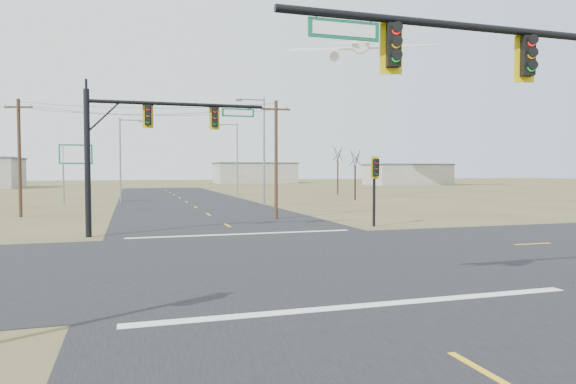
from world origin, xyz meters
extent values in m
plane|color=olive|center=(0.00, 0.00, 0.00)|extent=(320.00, 320.00, 0.00)
cube|color=black|center=(0.00, 0.00, 0.01)|extent=(160.00, 14.00, 0.02)
cube|color=black|center=(0.00, 0.00, 0.01)|extent=(14.00, 160.00, 0.02)
cube|color=silver|center=(0.00, -7.50, 0.03)|extent=(12.00, 0.40, 0.01)
cube|color=silver|center=(0.00, 7.50, 0.03)|extent=(12.00, 0.40, 0.01)
cylinder|color=black|center=(2.99, -7.80, 7.09)|extent=(10.99, 0.20, 0.20)
cube|color=#0C5A3B|center=(-0.81, -7.80, 6.74)|extent=(1.80, 0.05, 0.45)
cylinder|color=black|center=(-7.75, 8.83, 3.77)|extent=(0.30, 0.30, 7.53)
cylinder|color=black|center=(-3.18, 8.83, 6.93)|extent=(9.15, 0.19, 0.19)
cube|color=#0C5A3B|center=(0.05, 8.83, 6.58)|extent=(1.80, 0.05, 0.45)
cylinder|color=black|center=(8.47, 9.06, 2.05)|extent=(0.18, 0.18, 4.10)
cylinder|color=#412B1C|center=(4.01, 15.18, 4.11)|extent=(0.24, 0.24, 8.22)
cube|color=#412B1C|center=(4.01, 15.18, 7.62)|extent=(2.01, 0.22, 0.12)
cylinder|color=#412B1C|center=(-13.32, 22.07, 4.27)|extent=(0.25, 0.25, 8.55)
cube|color=#412B1C|center=(-13.32, 22.07, 7.95)|extent=(2.00, 0.83, 0.12)
cylinder|color=gray|center=(-12.13, 37.01, 3.01)|extent=(0.16, 0.16, 6.02)
cylinder|color=gray|center=(-9.73, 37.01, 3.01)|extent=(0.16, 0.16, 6.02)
cube|color=#0C5A3B|center=(-10.93, 37.01, 5.02)|extent=(3.21, 0.11, 2.01)
cylinder|color=gray|center=(6.73, 29.05, 5.18)|extent=(0.21, 0.21, 10.35)
cylinder|color=gray|center=(5.49, 29.05, 10.15)|extent=(2.48, 0.12, 0.12)
cube|color=gray|center=(4.24, 29.05, 10.05)|extent=(0.62, 0.45, 0.19)
cylinder|color=gray|center=(8.54, 51.01, 4.94)|extent=(0.20, 0.20, 9.87)
cylinder|color=gray|center=(7.36, 51.01, 9.67)|extent=(2.37, 0.12, 0.12)
cube|color=gray|center=(6.17, 51.01, 9.57)|extent=(0.59, 0.39, 0.18)
cylinder|color=gray|center=(-6.65, 36.90, 4.41)|extent=(0.18, 0.18, 8.81)
cylinder|color=gray|center=(-5.59, 36.90, 8.61)|extent=(2.11, 0.11, 0.11)
cube|color=gray|center=(-4.53, 36.90, 8.51)|extent=(0.52, 0.32, 0.16)
cylinder|color=black|center=(18.74, 34.27, 1.92)|extent=(0.20, 0.20, 3.84)
cylinder|color=black|center=(21.87, 46.87, 2.34)|extent=(0.21, 0.21, 4.69)
cube|color=#ADA89A|center=(25.00, 110.00, 2.50)|extent=(20.00, 12.00, 5.00)
cube|color=#ADA89A|center=(55.00, 85.00, 2.25)|extent=(18.00, 10.00, 4.50)
cylinder|color=white|center=(36.38, 70.52, 27.14)|extent=(5.34, 6.68, 11.86)
camera|label=1|loc=(-5.68, -19.11, 3.44)|focal=32.00mm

